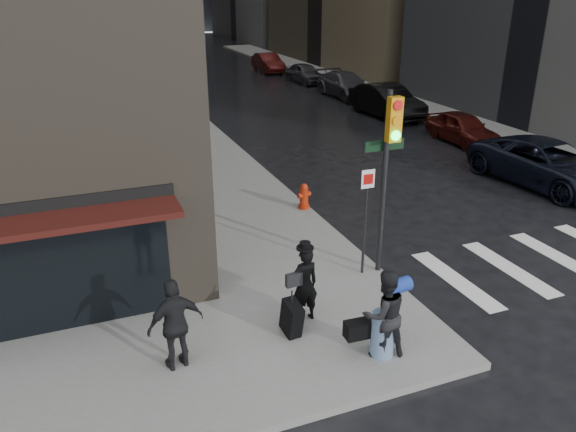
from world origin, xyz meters
name	(u,v)px	position (x,y,z in m)	size (l,w,h in m)	color
ground	(343,334)	(0.00, 0.00, 0.00)	(140.00, 140.00, 0.00)	black
sidewalk_left	(144,95)	(0.00, 27.00, 0.07)	(4.00, 50.00, 0.15)	slate
sidewalk_right	(341,82)	(13.50, 27.00, 0.07)	(3.00, 50.00, 0.15)	slate
man_overcoat	(302,290)	(-0.69, 0.50, 0.89)	(0.91, 0.96, 1.78)	black
man_jeans	(383,314)	(0.27, -1.01, 1.02)	(1.23, 0.70, 1.73)	black
man_greycoat	(176,324)	(-3.28, 0.03, 1.03)	(1.09, 0.61, 1.75)	black
traffic_light	(386,160)	(1.86, 1.80, 2.92)	(1.07, 0.47, 4.29)	black
fire_hydrant	(304,197)	(1.80, 6.19, 0.50)	(0.45, 0.35, 0.79)	#A5230A
parked_car_0	(548,164)	(10.54, 5.41, 0.77)	(2.55, 5.54, 1.54)	black
parked_car_1	(462,128)	(11.37, 11.05, 0.66)	(1.57, 3.90, 1.33)	#44110D
parked_car_2	(387,101)	(10.94, 16.69, 0.82)	(1.74, 4.98, 1.64)	black
parked_car_3	(346,85)	(11.46, 22.33, 0.72)	(2.03, 4.99, 1.45)	#3B3A3F
parked_car_4	(305,73)	(11.20, 27.97, 0.66)	(1.56, 3.88, 1.32)	#3D3D41
parked_car_5	(268,63)	(10.51, 33.61, 0.70)	(1.48, 4.23, 1.39)	#440F0D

